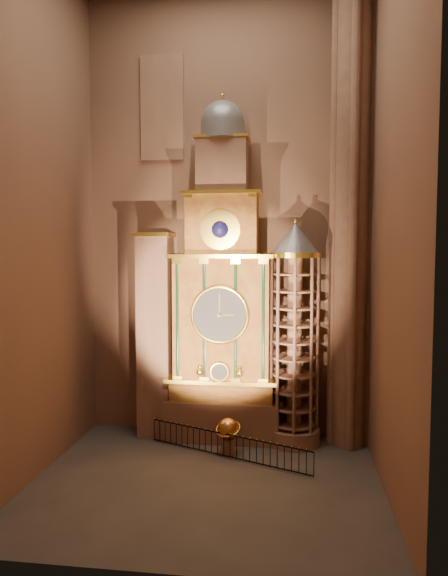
# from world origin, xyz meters

# --- Properties ---
(floor) EXTENTS (14.00, 14.00, 0.00)m
(floor) POSITION_xyz_m (0.00, 0.00, 0.00)
(floor) COLOR #383330
(floor) RESTS_ON ground
(wall_back) EXTENTS (22.00, 0.00, 22.00)m
(wall_back) POSITION_xyz_m (0.00, 6.00, 11.00)
(wall_back) COLOR #835E46
(wall_back) RESTS_ON floor
(wall_left) EXTENTS (0.00, 22.00, 22.00)m
(wall_left) POSITION_xyz_m (-7.00, 0.00, 11.00)
(wall_left) COLOR #835E46
(wall_left) RESTS_ON floor
(wall_right) EXTENTS (0.00, 22.00, 22.00)m
(wall_right) POSITION_xyz_m (7.00, 0.00, 11.00)
(wall_right) COLOR #835E46
(wall_right) RESTS_ON floor
(astronomical_clock) EXTENTS (5.60, 2.41, 16.70)m
(astronomical_clock) POSITION_xyz_m (0.00, 4.96, 6.68)
(astronomical_clock) COLOR #8C634C
(astronomical_clock) RESTS_ON floor
(portrait_tower) EXTENTS (1.80, 1.60, 10.20)m
(portrait_tower) POSITION_xyz_m (-3.40, 4.98, 5.15)
(portrait_tower) COLOR #8C634C
(portrait_tower) RESTS_ON floor
(stair_turret) EXTENTS (2.50, 2.50, 10.80)m
(stair_turret) POSITION_xyz_m (3.50, 4.70, 5.27)
(stair_turret) COLOR #8C634C
(stair_turret) RESTS_ON floor
(gothic_pier) EXTENTS (2.04, 2.04, 22.00)m
(gothic_pier) POSITION_xyz_m (6.10, 5.00, 11.00)
(gothic_pier) COLOR #8C634C
(gothic_pier) RESTS_ON floor
(stained_glass_window) EXTENTS (2.20, 0.14, 5.20)m
(stained_glass_window) POSITION_xyz_m (-3.20, 5.92, 16.50)
(stained_glass_window) COLOR navy
(stained_glass_window) RESTS_ON wall_back
(celestial_globe) EXTENTS (1.45, 1.41, 1.67)m
(celestial_globe) POSITION_xyz_m (0.53, 2.94, 1.00)
(celestial_globe) COLOR #8C634C
(celestial_globe) RESTS_ON floor
(iron_railing) EXTENTS (7.59, 3.21, 1.06)m
(iron_railing) POSITION_xyz_m (0.53, 2.49, 0.58)
(iron_railing) COLOR black
(iron_railing) RESTS_ON floor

